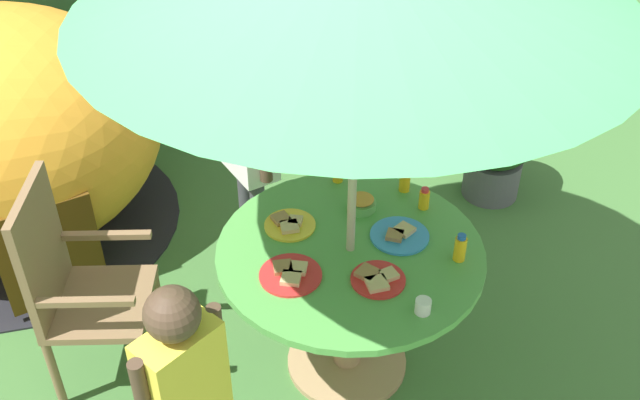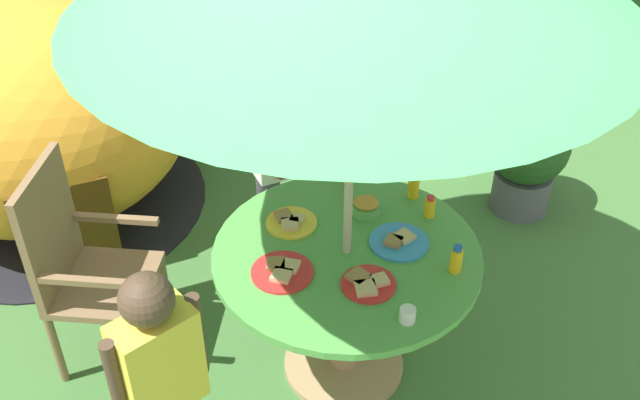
{
  "view_description": "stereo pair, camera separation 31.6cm",
  "coord_description": "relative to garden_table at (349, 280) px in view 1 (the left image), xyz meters",
  "views": [
    {
      "loc": [
        -1.34,
        -2.01,
        2.81
      ],
      "look_at": [
        -0.05,
        0.16,
        0.9
      ],
      "focal_mm": 41.87,
      "sensor_mm": 36.0,
      "label": 1
    },
    {
      "loc": [
        -1.06,
        -2.16,
        2.81
      ],
      "look_at": [
        -0.05,
        0.16,
        0.9
      ],
      "focal_mm": 41.87,
      "sensor_mm": 36.0,
      "label": 2
    }
  ],
  "objects": [
    {
      "name": "potted_plant",
      "position": [
        1.52,
        0.72,
        -0.16
      ],
      "size": [
        0.47,
        0.47,
        0.69
      ],
      "color": "#595960",
      "rests_on": "ground_plane"
    },
    {
      "name": "garden_table",
      "position": [
        0.0,
        0.0,
        0.0
      ],
      "size": [
        1.15,
        1.15,
        0.73
      ],
      "color": "tan",
      "rests_on": "ground_plane"
    },
    {
      "name": "juice_bottle_center_back",
      "position": [
        0.22,
        0.45,
        0.23
      ],
      "size": [
        0.05,
        0.05,
        0.11
      ],
      "color": "yellow",
      "rests_on": "garden_table"
    },
    {
      "name": "dome_tent",
      "position": [
        -1.07,
        1.89,
        0.1
      ],
      "size": [
        1.8,
        1.8,
        1.32
      ],
      "rotation": [
        0.0,
        0.0,
        0.0
      ],
      "color": "orange",
      "rests_on": "ground_plane"
    },
    {
      "name": "plate_mid_right",
      "position": [
        -0.15,
        0.27,
        0.19
      ],
      "size": [
        0.23,
        0.23,
        0.03
      ],
      "color": "yellow",
      "rests_on": "garden_table"
    },
    {
      "name": "juice_bottle_far_right",
      "position": [
        0.45,
        0.23,
        0.24
      ],
      "size": [
        0.05,
        0.05,
        0.12
      ],
      "color": "yellow",
      "rests_on": "garden_table"
    },
    {
      "name": "snack_bowl",
      "position": [
        0.19,
        0.21,
        0.22
      ],
      "size": [
        0.13,
        0.13,
        0.07
      ],
      "color": "#66B259",
      "rests_on": "garden_table"
    },
    {
      "name": "plate_back_edge",
      "position": [
        -0.3,
        -0.02,
        0.19
      ],
      "size": [
        0.26,
        0.26,
        0.03
      ],
      "color": "red",
      "rests_on": "garden_table"
    },
    {
      "name": "plate_center_front",
      "position": [
        -0.01,
        -0.22,
        0.19
      ],
      "size": [
        0.22,
        0.22,
        0.03
      ],
      "color": "red",
      "rests_on": "garden_table"
    },
    {
      "name": "juice_bottle_near_left",
      "position": [
        0.44,
        0.07,
        0.23
      ],
      "size": [
        0.05,
        0.05,
        0.11
      ],
      "color": "yellow",
      "rests_on": "garden_table"
    },
    {
      "name": "juice_bottle_far_left",
      "position": [
        0.36,
        -0.29,
        0.24
      ],
      "size": [
        0.05,
        0.05,
        0.13
      ],
      "color": "yellow",
      "rests_on": "garden_table"
    },
    {
      "name": "child_in_yellow_shirt",
      "position": [
        -0.88,
        -0.28,
        0.18
      ],
      "size": [
        0.38,
        0.25,
        1.14
      ],
      "rotation": [
        0.0,
        0.0,
        0.31
      ],
      "color": "navy",
      "rests_on": "ground_plane"
    },
    {
      "name": "cup_near",
      "position": [
        0.04,
        -0.46,
        0.21
      ],
      "size": [
        0.06,
        0.06,
        0.06
      ],
      "primitive_type": "cylinder",
      "color": "white",
      "rests_on": "garden_table"
    },
    {
      "name": "wooden_chair",
      "position": [
        -1.05,
        0.59,
        0.02
      ],
      "size": [
        0.61,
        0.62,
        1.05
      ],
      "rotation": [
        0.0,
        0.0,
        1.06
      ],
      "color": "brown",
      "rests_on": "ground_plane"
    },
    {
      "name": "ground_plane",
      "position": [
        0.0,
        0.0,
        -0.56
      ],
      "size": [
        10.0,
        10.0,
        0.02
      ],
      "primitive_type": "cube",
      "color": "#3D6B33"
    },
    {
      "name": "child_in_white_shirt",
      "position": [
        -0.02,
        0.94,
        0.29
      ],
      "size": [
        0.22,
        0.44,
        1.31
      ],
      "rotation": [
        0.0,
        0.0,
        -1.55
      ],
      "color": "#3F3F47",
      "rests_on": "ground_plane"
    },
    {
      "name": "plate_near_right",
      "position": [
        0.23,
        -0.04,
        0.19
      ],
      "size": [
        0.26,
        0.26,
        0.03
      ],
      "color": "#338CD8",
      "rests_on": "garden_table"
    }
  ]
}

